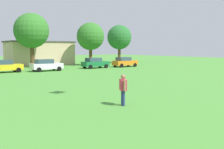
{
  "coord_description": "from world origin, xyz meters",
  "views": [
    {
      "loc": [
        -1.96,
        0.89,
        3.23
      ],
      "look_at": [
        4.75,
        10.16,
        2.09
      ],
      "focal_mm": 42.93,
      "sensor_mm": 36.0,
      "label": 1
    }
  ],
  "objects_px": {
    "adult_bystander": "(123,87)",
    "parked_car_orange_7": "(125,62)",
    "parked_car_green_6": "(95,63)",
    "tree_far_right": "(119,37)",
    "tree_right": "(90,37)",
    "parked_car_white_5": "(46,65)",
    "tree_center_right": "(32,31)",
    "parked_car_yellow_4": "(4,66)"
  },
  "relations": [
    {
      "from": "parked_car_white_5",
      "to": "tree_right",
      "type": "bearing_deg",
      "value": 31.09
    },
    {
      "from": "adult_bystander",
      "to": "parked_car_white_5",
      "type": "bearing_deg",
      "value": 13.85
    },
    {
      "from": "adult_bystander",
      "to": "parked_car_yellow_4",
      "type": "xyz_separation_m",
      "value": [
        -0.11,
        24.96,
        -0.19
      ]
    },
    {
      "from": "parked_car_orange_7",
      "to": "parked_car_green_6",
      "type": "bearing_deg",
      "value": 175.8
    },
    {
      "from": "tree_right",
      "to": "tree_far_right",
      "type": "bearing_deg",
      "value": 20.31
    },
    {
      "from": "parked_car_white_5",
      "to": "tree_right",
      "type": "distance_m",
      "value": 14.13
    },
    {
      "from": "parked_car_orange_7",
      "to": "tree_far_right",
      "type": "relative_size",
      "value": 0.53
    },
    {
      "from": "adult_bystander",
      "to": "parked_car_orange_7",
      "type": "xyz_separation_m",
      "value": [
        19.34,
        24.07,
        -0.19
      ]
    },
    {
      "from": "parked_car_white_5",
      "to": "tree_far_right",
      "type": "distance_m",
      "value": 23.7
    },
    {
      "from": "parked_car_white_5",
      "to": "tree_far_right",
      "type": "bearing_deg",
      "value": 26.5
    },
    {
      "from": "tree_far_right",
      "to": "parked_car_green_6",
      "type": "bearing_deg",
      "value": -141.78
    },
    {
      "from": "parked_car_yellow_4",
      "to": "tree_far_right",
      "type": "distance_m",
      "value": 28.06
    },
    {
      "from": "parked_car_orange_7",
      "to": "tree_right",
      "type": "relative_size",
      "value": 0.55
    },
    {
      "from": "parked_car_green_6",
      "to": "tree_right",
      "type": "bearing_deg",
      "value": 64.18
    },
    {
      "from": "parked_car_yellow_4",
      "to": "tree_right",
      "type": "xyz_separation_m",
      "value": [
        16.75,
        5.82,
        4.46
      ]
    },
    {
      "from": "parked_car_orange_7",
      "to": "tree_far_right",
      "type": "distance_m",
      "value": 12.98
    },
    {
      "from": "parked_car_green_6",
      "to": "tree_right",
      "type": "xyz_separation_m",
      "value": [
        3.04,
        6.29,
        4.46
      ]
    },
    {
      "from": "tree_right",
      "to": "parked_car_white_5",
      "type": "bearing_deg",
      "value": -148.91
    },
    {
      "from": "parked_car_green_6",
      "to": "tree_far_right",
      "type": "height_order",
      "value": "tree_far_right"
    },
    {
      "from": "parked_car_orange_7",
      "to": "tree_center_right",
      "type": "height_order",
      "value": "tree_center_right"
    },
    {
      "from": "adult_bystander",
      "to": "parked_car_green_6",
      "type": "relative_size",
      "value": 0.41
    },
    {
      "from": "parked_car_yellow_4",
      "to": "parked_car_orange_7",
      "type": "xyz_separation_m",
      "value": [
        19.45,
        -0.89,
        0.0
      ]
    },
    {
      "from": "adult_bystander",
      "to": "parked_car_green_6",
      "type": "distance_m",
      "value": 28.01
    },
    {
      "from": "adult_bystander",
      "to": "parked_car_orange_7",
      "type": "distance_m",
      "value": 30.88
    },
    {
      "from": "parked_car_orange_7",
      "to": "tree_center_right",
      "type": "distance_m",
      "value": 16.29
    },
    {
      "from": "parked_car_orange_7",
      "to": "parked_car_white_5",
      "type": "bearing_deg",
      "value": -179.14
    },
    {
      "from": "parked_car_orange_7",
      "to": "tree_right",
      "type": "xyz_separation_m",
      "value": [
        -2.7,
        6.71,
        4.46
      ]
    },
    {
      "from": "parked_car_white_5",
      "to": "tree_right",
      "type": "height_order",
      "value": "tree_right"
    },
    {
      "from": "adult_bystander",
      "to": "tree_far_right",
      "type": "relative_size",
      "value": 0.22
    },
    {
      "from": "parked_car_white_5",
      "to": "tree_center_right",
      "type": "xyz_separation_m",
      "value": [
        0.96,
        8.19,
        5.17
      ]
    },
    {
      "from": "adult_bystander",
      "to": "tree_right",
      "type": "xyz_separation_m",
      "value": [
        16.64,
        30.78,
        4.27
      ]
    },
    {
      "from": "parked_car_white_5",
      "to": "parked_car_green_6",
      "type": "distance_m",
      "value": 8.46
    },
    {
      "from": "parked_car_green_6",
      "to": "tree_center_right",
      "type": "height_order",
      "value": "tree_center_right"
    },
    {
      "from": "parked_car_white_5",
      "to": "parked_car_green_6",
      "type": "height_order",
      "value": "same"
    },
    {
      "from": "tree_center_right",
      "to": "parked_car_green_6",
      "type": "bearing_deg",
      "value": -45.3
    },
    {
      "from": "parked_car_yellow_4",
      "to": "tree_right",
      "type": "relative_size",
      "value": 0.55
    },
    {
      "from": "parked_car_white_5",
      "to": "tree_right",
      "type": "xyz_separation_m",
      "value": [
        11.48,
        6.92,
        4.46
      ]
    },
    {
      "from": "parked_car_green_6",
      "to": "parked_car_orange_7",
      "type": "bearing_deg",
      "value": -4.2
    },
    {
      "from": "parked_car_yellow_4",
      "to": "tree_center_right",
      "type": "bearing_deg",
      "value": 48.67
    },
    {
      "from": "adult_bystander",
      "to": "parked_car_green_6",
      "type": "bearing_deg",
      "value": -2.98
    },
    {
      "from": "adult_bystander",
      "to": "tree_center_right",
      "type": "xyz_separation_m",
      "value": [
        6.12,
        32.05,
        4.98
      ]
    },
    {
      "from": "tree_right",
      "to": "parked_car_yellow_4",
      "type": "bearing_deg",
      "value": -160.84
    }
  ]
}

